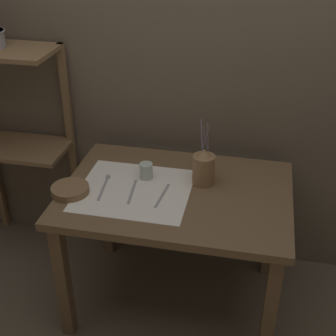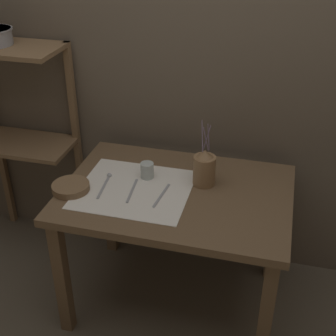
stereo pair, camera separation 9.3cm
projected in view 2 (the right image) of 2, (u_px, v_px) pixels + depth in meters
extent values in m
plane|color=brown|center=(175.00, 299.00, 2.63)|extent=(12.00, 12.00, 0.00)
cube|color=brown|center=(200.00, 64.00, 2.44)|extent=(7.00, 0.06, 2.40)
cube|color=brown|center=(176.00, 194.00, 2.27)|extent=(1.10, 0.78, 0.04)
cube|color=brown|center=(62.00, 278.00, 2.28)|extent=(0.06, 0.06, 0.68)
cube|color=brown|center=(265.00, 318.00, 2.07)|extent=(0.06, 0.06, 0.68)
cube|color=brown|center=(110.00, 203.00, 2.84)|extent=(0.06, 0.06, 0.68)
cube|color=brown|center=(275.00, 229.00, 2.62)|extent=(0.06, 0.06, 0.68)
cube|color=brown|center=(6.00, 48.00, 2.44)|extent=(0.58, 0.33, 0.02)
cube|color=brown|center=(23.00, 144.00, 2.73)|extent=(0.58, 0.33, 0.02)
cube|color=brown|center=(78.00, 148.00, 2.82)|extent=(0.04, 0.04, 1.28)
cube|color=white|center=(134.00, 189.00, 2.27)|extent=(0.54, 0.48, 0.00)
cylinder|color=olive|center=(204.00, 171.00, 2.28)|extent=(0.11, 0.11, 0.15)
cone|color=olive|center=(205.00, 154.00, 2.23)|extent=(0.08, 0.08, 0.04)
cylinder|color=slate|center=(206.00, 139.00, 2.17)|extent=(0.03, 0.02, 0.13)
cylinder|color=slate|center=(209.00, 137.00, 2.18)|extent=(0.01, 0.01, 0.14)
cylinder|color=slate|center=(207.00, 137.00, 2.20)|extent=(0.03, 0.01, 0.12)
cylinder|color=slate|center=(202.00, 136.00, 2.17)|extent=(0.02, 0.04, 0.15)
cylinder|color=brown|center=(71.00, 187.00, 2.25)|extent=(0.18, 0.18, 0.04)
cylinder|color=#B7C1BC|center=(147.00, 170.00, 2.34)|extent=(0.07, 0.07, 0.08)
cube|color=#939399|center=(104.00, 187.00, 2.28)|extent=(0.03, 0.21, 0.00)
sphere|color=#939399|center=(109.00, 175.00, 2.37)|extent=(0.02, 0.02, 0.02)
cube|color=#939399|center=(132.00, 191.00, 2.25)|extent=(0.03, 0.21, 0.00)
cube|color=#939399|center=(162.00, 195.00, 2.21)|extent=(0.03, 0.21, 0.00)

